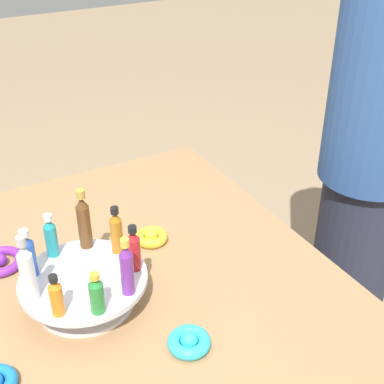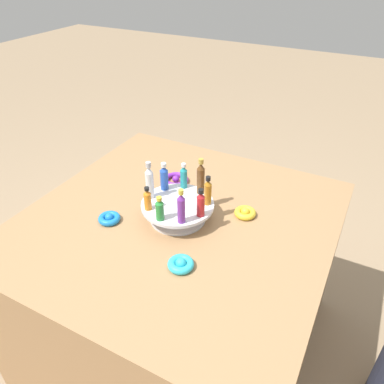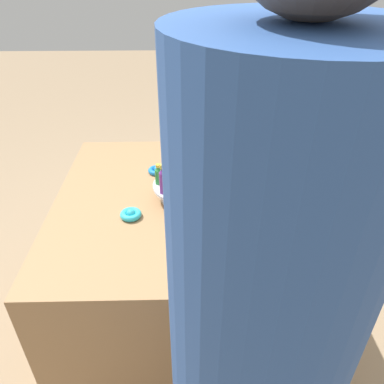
{
  "view_description": "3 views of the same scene",
  "coord_description": "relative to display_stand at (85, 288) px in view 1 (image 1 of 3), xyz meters",
  "views": [
    {
      "loc": [
        0.21,
        0.85,
        1.52
      ],
      "look_at": [
        -0.27,
        -0.04,
        0.91
      ],
      "focal_mm": 50.0,
      "sensor_mm": 36.0,
      "label": 1
    },
    {
      "loc": [
        -0.55,
        0.94,
        1.59
      ],
      "look_at": [
        -0.05,
        -0.01,
        0.87
      ],
      "focal_mm": 35.0,
      "sensor_mm": 36.0,
      "label": 2
    },
    {
      "loc": [
        -1.31,
        0.0,
        1.63
      ],
      "look_at": [
        -0.2,
        -0.03,
        0.89
      ],
      "focal_mm": 35.0,
      "sensor_mm": 36.0,
      "label": 3
    }
  ],
  "objects": [
    {
      "name": "bottle_blue",
      "position": [
        0.09,
        -0.06,
        0.08
      ],
      "size": [
        0.03,
        0.03,
        0.11
      ],
      "color": "#234CAD",
      "rests_on": "display_stand"
    },
    {
      "name": "bottle_purple",
      "position": [
        -0.06,
        0.09,
        0.09
      ],
      "size": [
        0.03,
        0.03,
        0.13
      ],
      "color": "#702D93",
      "rests_on": "display_stand"
    },
    {
      "name": "ribbon_bow_gold",
      "position": [
        -0.21,
        -0.13,
        -0.03
      ],
      "size": [
        0.08,
        0.08,
        0.03
      ],
      "color": "gold",
      "rests_on": "party_table"
    },
    {
      "name": "display_stand",
      "position": [
        0.0,
        0.0,
        0.0
      ],
      "size": [
        0.26,
        0.26,
        0.07
      ],
      "color": "silver",
      "rests_on": "party_table"
    },
    {
      "name": "bottle_teal",
      "position": [
        0.03,
        -0.1,
        0.08
      ],
      "size": [
        0.03,
        0.03,
        0.1
      ],
      "color": "teal",
      "rests_on": "display_stand"
    },
    {
      "name": "bottle_red",
      "position": [
        -0.1,
        0.03,
        0.08
      ],
      "size": [
        0.03,
        0.03,
        0.11
      ],
      "color": "#B21E23",
      "rests_on": "display_stand"
    },
    {
      "name": "bottle_brown",
      "position": [
        -0.04,
        -0.1,
        0.09
      ],
      "size": [
        0.03,
        0.03,
        0.14
      ],
      "color": "brown",
      "rests_on": "display_stand"
    },
    {
      "name": "bottle_amber",
      "position": [
        -0.1,
        -0.05,
        0.08
      ],
      "size": [
        0.03,
        0.03,
        0.11
      ],
      "color": "#AD6B19",
      "rests_on": "display_stand"
    },
    {
      "name": "bottle_clear",
      "position": [
        0.11,
        0.01,
        0.1
      ],
      "size": [
        0.03,
        0.03,
        0.15
      ],
      "color": "silver",
      "rests_on": "display_stand"
    },
    {
      "name": "ribbon_bow_teal",
      "position": [
        -0.13,
        0.21,
        -0.03
      ],
      "size": [
        0.08,
        0.08,
        0.03
      ],
      "color": "#2DB7CC",
      "rests_on": "party_table"
    },
    {
      "name": "bottle_green",
      "position": [
        0.01,
        0.11,
        0.07
      ],
      "size": [
        0.03,
        0.03,
        0.09
      ],
      "color": "#288438",
      "rests_on": "display_stand"
    },
    {
      "name": "person_figure",
      "position": [
        -0.92,
        -0.12,
        0.1
      ],
      "size": [
        0.3,
        0.3,
        1.74
      ],
      "rotation": [
        0.0,
        0.0,
        0.13
      ],
      "color": "#282D42",
      "rests_on": "ground_plane"
    },
    {
      "name": "ribbon_bow_purple",
      "position": [
        0.13,
        -0.21,
        -0.03
      ],
      "size": [
        0.11,
        0.11,
        0.03
      ],
      "color": "purple",
      "rests_on": "party_table"
    },
    {
      "name": "bottle_orange",
      "position": [
        0.07,
        0.08,
        0.07
      ],
      "size": [
        0.03,
        0.03,
        0.09
      ],
      "color": "orange",
      "rests_on": "display_stand"
    }
  ]
}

